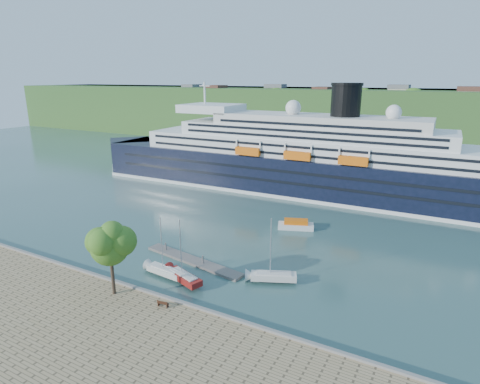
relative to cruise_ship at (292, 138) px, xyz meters
name	(u,v)px	position (x,y,z in m)	size (l,w,h in m)	color
ground	(154,300)	(4.03, -59.89, -13.90)	(400.00, 400.00, 0.00)	#2A4A47
far_hillside	(373,118)	(4.03, 85.11, -1.90)	(400.00, 50.00, 24.00)	#295120
quay_coping	(152,293)	(4.03, -60.09, -12.75)	(220.00, 0.50, 0.30)	slate
cruise_ship	(292,138)	(0.00, 0.00, 0.00)	(123.79, 18.03, 27.80)	black
park_bench	(163,303)	(7.25, -61.80, -12.41)	(1.53, 0.63, 0.98)	#432313
promenade_tree	(111,255)	(-0.57, -62.42, -7.34)	(6.71, 6.71, 11.12)	#2F6019
floating_pontoon	(193,261)	(2.07, -47.84, -13.69)	(19.24, 2.35, 0.43)	slate
sailboat_white_near	(164,249)	(1.28, -53.90, -9.43)	(6.92, 1.92, 8.94)	silver
sailboat_red	(183,254)	(4.92, -54.21, -9.25)	(7.20, 2.00, 9.31)	maroon
sailboat_white_far	(274,253)	(16.30, -47.78, -9.16)	(7.33, 2.04, 9.47)	silver
tender_launch	(296,224)	(11.42, -25.91, -12.93)	(7.01, 2.40, 1.94)	orange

